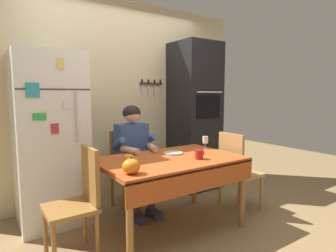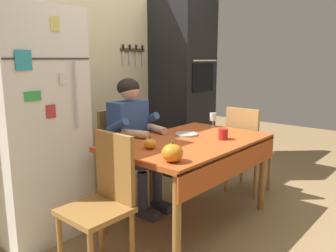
{
  "view_description": "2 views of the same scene",
  "coord_description": "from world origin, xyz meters",
  "px_view_note": "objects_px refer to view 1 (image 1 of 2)",
  "views": [
    {
      "loc": [
        -1.54,
        -2.16,
        1.38
      ],
      "look_at": [
        0.04,
        0.19,
        1.05
      ],
      "focal_mm": 29.86,
      "sensor_mm": 36.0,
      "label": 1
    },
    {
      "loc": [
        -2.25,
        -1.6,
        1.42
      ],
      "look_at": [
        -0.14,
        0.22,
        0.87
      ],
      "focal_mm": 36.32,
      "sensor_mm": 36.0,
      "label": 2
    }
  ],
  "objects_px": {
    "chair_behind_person": "(128,165)",
    "pumpkin_medium": "(129,158)",
    "chair_right_side": "(237,168)",
    "wine_glass": "(205,140)",
    "chair_left_side": "(79,197)",
    "serving_tray": "(173,153)",
    "pumpkin_large": "(131,166)",
    "seated_person": "(134,150)",
    "refrigerator": "(50,139)",
    "wall_oven": "(194,116)",
    "dining_table": "(171,166)",
    "coffee_mug": "(199,154)"
  },
  "relations": [
    {
      "from": "chair_left_side",
      "to": "serving_tray",
      "type": "relative_size",
      "value": 4.5
    },
    {
      "from": "coffee_mug",
      "to": "wall_oven",
      "type": "bearing_deg",
      "value": 52.77
    },
    {
      "from": "refrigerator",
      "to": "wall_oven",
      "type": "height_order",
      "value": "wall_oven"
    },
    {
      "from": "chair_left_side",
      "to": "wine_glass",
      "type": "height_order",
      "value": "chair_left_side"
    },
    {
      "from": "chair_behind_person",
      "to": "serving_tray",
      "type": "bearing_deg",
      "value": -69.89
    },
    {
      "from": "refrigerator",
      "to": "chair_left_side",
      "type": "height_order",
      "value": "refrigerator"
    },
    {
      "from": "chair_behind_person",
      "to": "pumpkin_medium",
      "type": "bearing_deg",
      "value": -114.55
    },
    {
      "from": "wall_oven",
      "to": "chair_left_side",
      "type": "height_order",
      "value": "wall_oven"
    },
    {
      "from": "wall_oven",
      "to": "seated_person",
      "type": "bearing_deg",
      "value": -164.45
    },
    {
      "from": "wine_glass",
      "to": "refrigerator",
      "type": "bearing_deg",
      "value": 155.96
    },
    {
      "from": "refrigerator",
      "to": "pumpkin_large",
      "type": "height_order",
      "value": "refrigerator"
    },
    {
      "from": "wall_oven",
      "to": "chair_behind_person",
      "type": "xyz_separation_m",
      "value": [
        -1.15,
        -0.13,
        -0.54
      ]
    },
    {
      "from": "coffee_mug",
      "to": "pumpkin_medium",
      "type": "relative_size",
      "value": 1.08
    },
    {
      "from": "chair_left_side",
      "to": "wine_glass",
      "type": "relative_size",
      "value": 6.48
    },
    {
      "from": "wall_oven",
      "to": "chair_right_side",
      "type": "height_order",
      "value": "wall_oven"
    },
    {
      "from": "seated_person",
      "to": "pumpkin_medium",
      "type": "bearing_deg",
      "value": -121.87
    },
    {
      "from": "chair_left_side",
      "to": "wine_glass",
      "type": "bearing_deg",
      "value": 4.92
    },
    {
      "from": "chair_right_side",
      "to": "wine_glass",
      "type": "height_order",
      "value": "chair_right_side"
    },
    {
      "from": "seated_person",
      "to": "wine_glass",
      "type": "distance_m",
      "value": 0.83
    },
    {
      "from": "refrigerator",
      "to": "dining_table",
      "type": "bearing_deg",
      "value": -42.91
    },
    {
      "from": "chair_right_side",
      "to": "chair_left_side",
      "type": "distance_m",
      "value": 1.8
    },
    {
      "from": "chair_left_side",
      "to": "serving_tray",
      "type": "xyz_separation_m",
      "value": [
        1.04,
        0.1,
        0.24
      ]
    },
    {
      "from": "seated_person",
      "to": "wine_glass",
      "type": "height_order",
      "value": "seated_person"
    },
    {
      "from": "pumpkin_large",
      "to": "chair_right_side",
      "type": "bearing_deg",
      "value": 8.61
    },
    {
      "from": "refrigerator",
      "to": "serving_tray",
      "type": "xyz_separation_m",
      "value": [
        1.09,
        -0.73,
        -0.15
      ]
    },
    {
      "from": "chair_left_side",
      "to": "wall_oven",
      "type": "bearing_deg",
      "value": 23.99
    },
    {
      "from": "refrigerator",
      "to": "seated_person",
      "type": "height_order",
      "value": "refrigerator"
    },
    {
      "from": "pumpkin_large",
      "to": "seated_person",
      "type": "bearing_deg",
      "value": 61.47
    },
    {
      "from": "pumpkin_medium",
      "to": "wall_oven",
      "type": "bearing_deg",
      "value": 29.77
    },
    {
      "from": "refrigerator",
      "to": "serving_tray",
      "type": "height_order",
      "value": "refrigerator"
    },
    {
      "from": "chair_right_side",
      "to": "serving_tray",
      "type": "xyz_separation_m",
      "value": [
        -0.76,
        0.2,
        0.24
      ]
    },
    {
      "from": "seated_person",
      "to": "chair_left_side",
      "type": "distance_m",
      "value": 1.0
    },
    {
      "from": "chair_left_side",
      "to": "coffee_mug",
      "type": "relative_size",
      "value": 8.39
    },
    {
      "from": "chair_left_side",
      "to": "pumpkin_large",
      "type": "relative_size",
      "value": 6.37
    },
    {
      "from": "refrigerator",
      "to": "wall_oven",
      "type": "relative_size",
      "value": 0.86
    },
    {
      "from": "chair_behind_person",
      "to": "refrigerator",
      "type": "bearing_deg",
      "value": 173.95
    },
    {
      "from": "chair_behind_person",
      "to": "chair_left_side",
      "type": "height_order",
      "value": "same"
    },
    {
      "from": "chair_right_side",
      "to": "serving_tray",
      "type": "bearing_deg",
      "value": 165.2
    },
    {
      "from": "seated_person",
      "to": "chair_left_side",
      "type": "height_order",
      "value": "seated_person"
    },
    {
      "from": "wall_oven",
      "to": "chair_right_side",
      "type": "xyz_separation_m",
      "value": [
        -0.15,
        -0.97,
        -0.54
      ]
    },
    {
      "from": "seated_person",
      "to": "wine_glass",
      "type": "xyz_separation_m",
      "value": [
        0.71,
        -0.42,
        0.1
      ]
    },
    {
      "from": "dining_table",
      "to": "coffee_mug",
      "type": "height_order",
      "value": "coffee_mug"
    },
    {
      "from": "chair_left_side",
      "to": "pumpkin_medium",
      "type": "distance_m",
      "value": 0.55
    },
    {
      "from": "wall_oven",
      "to": "dining_table",
      "type": "height_order",
      "value": "wall_oven"
    },
    {
      "from": "dining_table",
      "to": "chair_behind_person",
      "type": "xyz_separation_m",
      "value": [
        -0.1,
        0.79,
        -0.14
      ]
    },
    {
      "from": "coffee_mug",
      "to": "wine_glass",
      "type": "bearing_deg",
      "value": 42.34
    },
    {
      "from": "pumpkin_large",
      "to": "serving_tray",
      "type": "xyz_separation_m",
      "value": [
        0.71,
        0.42,
        -0.05
      ]
    },
    {
      "from": "chair_behind_person",
      "to": "pumpkin_medium",
      "type": "xyz_separation_m",
      "value": [
        -0.33,
        -0.71,
        0.27
      ]
    },
    {
      "from": "chair_left_side",
      "to": "pumpkin_large",
      "type": "distance_m",
      "value": 0.55
    },
    {
      "from": "wall_oven",
      "to": "chair_left_side",
      "type": "relative_size",
      "value": 2.26
    }
  ]
}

